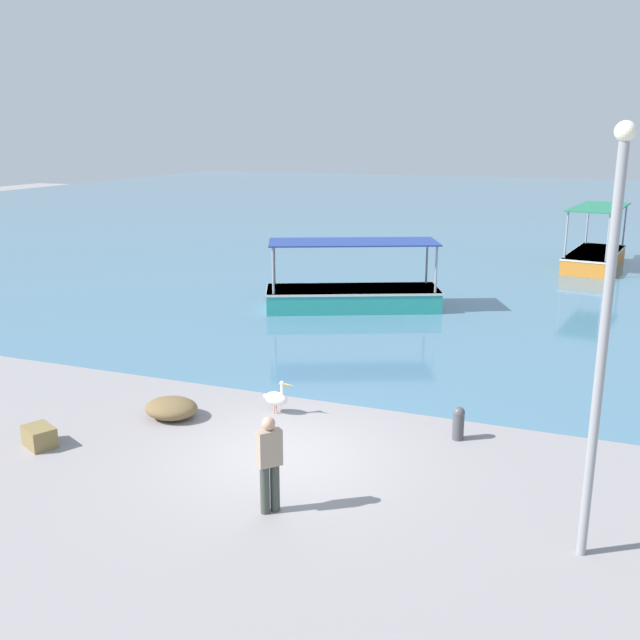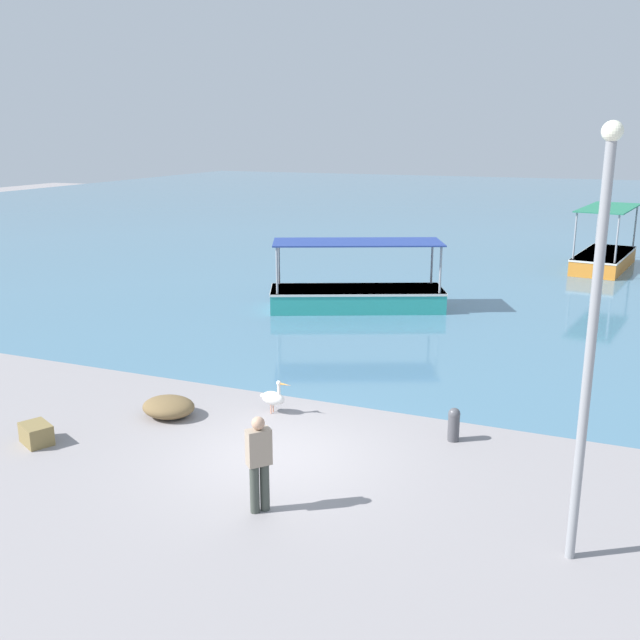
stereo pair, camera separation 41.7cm
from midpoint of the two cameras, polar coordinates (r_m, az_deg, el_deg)
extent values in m
plane|color=gray|center=(14.27, -3.66, -10.77)|extent=(120.00, 120.00, 0.00)
cube|color=teal|center=(60.24, 15.88, 8.37)|extent=(110.00, 90.00, 0.00)
cube|color=teal|center=(25.57, 2.15, 1.73)|extent=(6.38, 4.22, 0.75)
cube|color=silver|center=(25.50, 2.16, 2.47)|extent=(6.44, 4.27, 0.08)
cylinder|color=#99999E|center=(24.42, -4.26, 3.94)|extent=(0.08, 0.08, 1.64)
cylinder|color=#99999E|center=(26.10, -4.15, 4.65)|extent=(0.08, 0.08, 1.64)
cylinder|color=#99999E|center=(24.88, 8.80, 4.01)|extent=(0.08, 0.08, 1.64)
cylinder|color=#99999E|center=(26.53, 8.10, 4.70)|extent=(0.08, 0.08, 1.64)
cube|color=navy|center=(25.19, 2.19, 6.25)|extent=(6.24, 4.23, 0.05)
cube|color=orange|center=(35.83, 20.77, 4.55)|extent=(2.81, 5.82, 0.74)
cube|color=silver|center=(35.78, 20.81, 5.06)|extent=(2.86, 5.86, 0.08)
cylinder|color=#99999E|center=(33.01, 21.71, 6.12)|extent=(0.08, 0.08, 2.05)
cylinder|color=#99999E|center=(33.30, 18.77, 6.44)|extent=(0.08, 0.08, 2.05)
cylinder|color=#99999E|center=(38.01, 22.90, 7.01)|extent=(0.08, 0.08, 2.05)
cylinder|color=#99999E|center=(38.26, 20.33, 7.30)|extent=(0.08, 0.08, 2.05)
cube|color=#257555|center=(35.52, 21.13, 8.43)|extent=(2.88, 5.64, 0.05)
cylinder|color=#E0997A|center=(16.28, -4.25, -7.03)|extent=(0.03, 0.03, 0.22)
cylinder|color=#E0997A|center=(16.20, -4.43, -7.14)|extent=(0.03, 0.03, 0.22)
ellipsoid|color=white|center=(16.14, -4.27, -6.29)|extent=(0.58, 0.32, 0.32)
ellipsoid|color=white|center=(16.25, -5.04, -6.08)|extent=(0.17, 0.13, 0.10)
cylinder|color=white|center=(15.99, -3.80, -5.63)|extent=(0.07, 0.07, 0.26)
sphere|color=white|center=(15.93, -3.81, -5.08)|extent=(0.11, 0.11, 0.11)
cone|color=#E5933F|center=(15.86, -3.29, -5.20)|extent=(0.30, 0.08, 0.06)
cylinder|color=gray|center=(10.66, 20.51, -3.22)|extent=(0.14, 0.14, 6.05)
sphere|color=#EAEACC|center=(10.19, 22.14, 13.82)|extent=(0.28, 0.28, 0.28)
cylinder|color=#47474C|center=(15.07, 10.21, -8.40)|extent=(0.24, 0.24, 0.56)
sphere|color=#4C4C51|center=(14.95, 10.27, -7.31)|extent=(0.25, 0.25, 0.25)
cylinder|color=#3C433B|center=(12.17, -5.44, -13.35)|extent=(0.16, 0.16, 0.85)
cylinder|color=#3C433B|center=(12.22, -4.63, -13.19)|extent=(0.16, 0.16, 0.85)
cube|color=gray|center=(11.87, -5.11, -10.14)|extent=(0.43, 0.44, 0.62)
sphere|color=tan|center=(11.70, -5.16, -8.27)|extent=(0.22, 0.22, 0.22)
ellipsoid|color=brown|center=(16.30, -12.53, -6.90)|extent=(1.20, 1.02, 0.44)
cube|color=olive|center=(15.69, -22.25, -8.62)|extent=(0.83, 0.74, 0.42)
camera|label=1|loc=(0.21, -90.63, -0.17)|focal=40.00mm
camera|label=2|loc=(0.21, 89.37, 0.17)|focal=40.00mm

